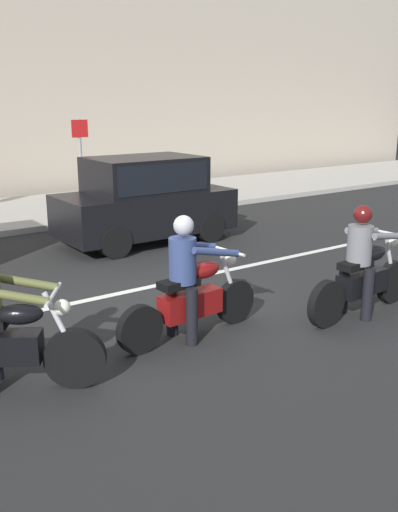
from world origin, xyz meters
The scene contains 7 objects.
ground_plane centered at (0.00, 0.00, 0.00)m, with size 80.00×80.00×0.00m, color black.
sidewalk_slab centered at (0.00, 8.00, 0.07)m, with size 40.00×4.40×0.14m, color #A8A399.
lane_marking_stripe centered at (0.81, 0.90, 0.00)m, with size 18.00×0.14×0.01m, color silver.
motorcycle_with_rider_gray centered at (1.88, -1.86, 0.65)m, with size 2.17×0.70×1.57m.
motorcycle_with_rider_denim_blue centered at (-0.54, -1.13, 0.65)m, with size 2.14×0.70×1.59m.
parked_hatchback_black centered at (1.58, 3.57, 0.93)m, with size 3.63×1.76×1.80m.
street_sign_post centered at (1.79, 7.15, 1.56)m, with size 0.44×0.08×2.34m.
Camera 1 is at (-4.39, -6.71, 2.93)m, focal length 40.07 mm.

